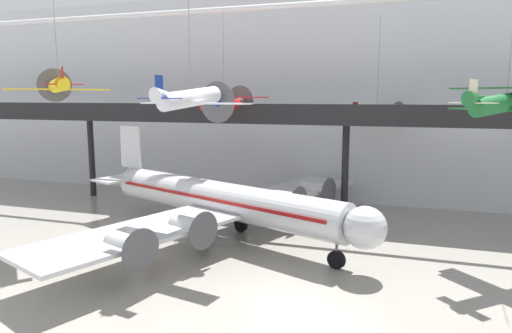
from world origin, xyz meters
TOP-DOWN VIEW (x-y plane):
  - ground_plane at (0.00, 0.00)m, footprint 260.00×260.00m
  - hangar_back_wall at (0.00, 29.46)m, footprint 140.00×3.00m
  - mezzanine_walkway at (0.00, 21.23)m, footprint 110.00×3.20m
  - ceiling_truss_beam at (0.00, 20.25)m, footprint 120.00×0.60m
  - airliner_silver_main at (-9.21, 11.54)m, footprint 28.78×33.72m
  - suspended_plane_cream_biplane at (2.72, 25.25)m, footprint 5.83×6.29m
  - suspended_plane_green_biplane at (11.88, 10.94)m, footprint 7.64×7.69m
  - suspended_plane_red_highwing at (-11.22, 17.86)m, footprint 8.65×7.11m
  - suspended_plane_white_twin at (-8.69, 5.50)m, footprint 8.85×7.32m
  - suspended_plane_yellow_lowwing at (-20.00, 5.76)m, footprint 6.46×6.52m

SIDE VIEW (x-z plane):
  - ground_plane at x=0.00m, z-range 0.00..0.00m
  - airliner_silver_main at x=-9.21m, z-range -1.23..7.78m
  - mezzanine_walkway at x=0.00m, z-range 3.91..15.15m
  - suspended_plane_cream_biplane at x=2.72m, z-range 4.83..15.78m
  - suspended_plane_red_highwing at x=-11.22m, z-range 6.41..16.34m
  - suspended_plane_green_biplane at x=11.88m, z-range 6.39..16.80m
  - hangar_back_wall at x=0.00m, z-range 0.00..23.56m
  - suspended_plane_white_twin at x=-8.69m, z-range 6.80..16.82m
  - suspended_plane_yellow_lowwing at x=-20.00m, z-range 8.52..17.05m
  - ceiling_truss_beam at x=0.00m, z-range 20.12..20.72m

